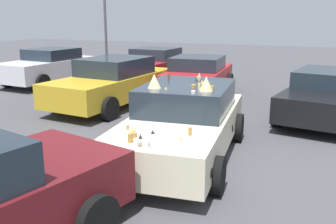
# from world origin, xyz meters

# --- Properties ---
(ground_plane) EXTENTS (60.00, 60.00, 0.00)m
(ground_plane) POSITION_xyz_m (0.00, 0.00, 0.00)
(ground_plane) COLOR #47474C
(art_car_decorated) EXTENTS (4.59, 2.40, 1.68)m
(art_car_decorated) POSITION_xyz_m (0.08, 0.01, 0.71)
(art_car_decorated) COLOR beige
(art_car_decorated) RESTS_ON ground
(parked_sedan_row_back_far) EXTENTS (4.21, 2.27, 1.43)m
(parked_sedan_row_back_far) POSITION_xyz_m (5.69, 7.95, 0.72)
(parked_sedan_row_back_far) COLOR silver
(parked_sedan_row_back_far) RESTS_ON ground
(parked_sedan_far_left) EXTENTS (4.34, 2.48, 1.32)m
(parked_sedan_far_left) POSITION_xyz_m (4.13, -2.55, 0.68)
(parked_sedan_far_left) COLOR black
(parked_sedan_far_left) RESTS_ON ground
(parked_sedan_behind_right) EXTENTS (4.05, 2.22, 1.41)m
(parked_sedan_behind_right) POSITION_xyz_m (8.11, 4.15, 0.71)
(parked_sedan_behind_right) COLOR red
(parked_sedan_behind_right) RESTS_ON ground
(parked_sedan_row_back_center) EXTENTS (4.71, 2.39, 1.48)m
(parked_sedan_row_back_center) POSITION_xyz_m (3.34, 3.55, 0.74)
(parked_sedan_row_back_center) COLOR gold
(parked_sedan_row_back_center) RESTS_ON ground
(parked_sedan_near_right) EXTENTS (4.06, 2.30, 1.35)m
(parked_sedan_near_right) POSITION_xyz_m (6.06, 1.70, 0.68)
(parked_sedan_near_right) COLOR red
(parked_sedan_near_right) RESTS_ON ground
(lot_lamp_post) EXTENTS (0.28, 0.28, 5.20)m
(lot_lamp_post) POSITION_xyz_m (9.04, 7.29, 3.08)
(lot_lamp_post) COLOR #4C4C51
(lot_lamp_post) RESTS_ON ground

